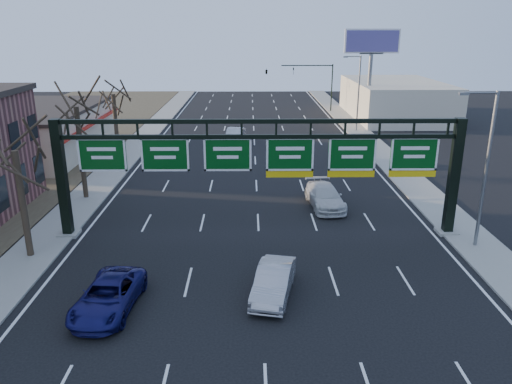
{
  "coord_description": "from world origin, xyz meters",
  "views": [
    {
      "loc": [
        -0.55,
        -20.47,
        12.2
      ],
      "look_at": [
        -0.19,
        6.66,
        3.2
      ],
      "focal_mm": 35.0,
      "sensor_mm": 36.0,
      "label": 1
    }
  ],
  "objects_px": {
    "car_blue_suv": "(108,296)",
    "car_silver_sedan": "(274,281)",
    "car_white_wagon": "(325,196)",
    "sign_gantry": "(262,162)"
  },
  "relations": [
    {
      "from": "car_blue_suv",
      "to": "car_silver_sedan",
      "type": "relative_size",
      "value": 1.12
    },
    {
      "from": "car_blue_suv",
      "to": "car_silver_sedan",
      "type": "bearing_deg",
      "value": 13.97
    },
    {
      "from": "car_white_wagon",
      "to": "car_blue_suv",
      "type": "bearing_deg",
      "value": -136.44
    },
    {
      "from": "sign_gantry",
      "to": "car_silver_sedan",
      "type": "distance_m",
      "value": 8.38
    },
    {
      "from": "car_blue_suv",
      "to": "car_white_wagon",
      "type": "relative_size",
      "value": 0.96
    },
    {
      "from": "car_blue_suv",
      "to": "car_silver_sedan",
      "type": "xyz_separation_m",
      "value": [
        7.5,
        1.18,
        0.04
      ]
    },
    {
      "from": "sign_gantry",
      "to": "car_blue_suv",
      "type": "distance_m",
      "value": 11.81
    },
    {
      "from": "sign_gantry",
      "to": "car_white_wagon",
      "type": "xyz_separation_m",
      "value": [
        4.63,
        4.94,
        -3.86
      ]
    },
    {
      "from": "car_white_wagon",
      "to": "car_silver_sedan",
      "type": "bearing_deg",
      "value": -114.42
    },
    {
      "from": "sign_gantry",
      "to": "car_white_wagon",
      "type": "relative_size",
      "value": 4.65
    }
  ]
}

